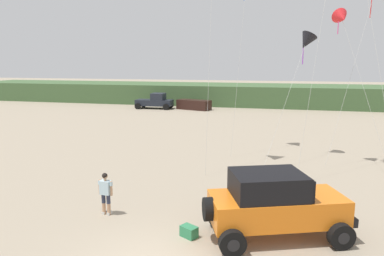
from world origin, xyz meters
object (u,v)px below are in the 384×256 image
at_px(kite_black_sled, 306,42).
at_px(kite_blue_swept, 342,18).
at_px(distant_sedan, 194,105).
at_px(jeep, 275,203).
at_px(person_watching, 106,191).
at_px(distant_pickup, 155,101).
at_px(cooler_box, 189,232).

height_order(kite_black_sled, kite_blue_swept, kite_blue_swept).
relative_size(distant_sedan, kite_black_sled, 0.54).
xyz_separation_m(jeep, kite_black_sled, (1.34, 11.63, 5.83)).
bearing_deg(kite_black_sled, jeep, -96.57).
xyz_separation_m(distant_sedan, kite_blue_swept, (13.60, -22.08, 7.56)).
bearing_deg(person_watching, distant_pickup, 106.47).
bearing_deg(jeep, distant_pickup, 116.26).
xyz_separation_m(distant_pickup, kite_blue_swept, (18.58, -21.75, 7.22)).
bearing_deg(kite_black_sled, person_watching, -124.11).
relative_size(distant_pickup, distant_sedan, 1.11).
bearing_deg(cooler_box, kite_black_sled, 100.77).
height_order(person_watching, kite_blue_swept, kite_blue_swept).
bearing_deg(jeep, person_watching, 177.25).
bearing_deg(cooler_box, person_watching, -166.49).
bearing_deg(distant_sedan, kite_black_sled, -41.78).
bearing_deg(person_watching, kite_black_sled, 55.89).
xyz_separation_m(cooler_box, kite_black_sled, (4.11, 12.33, 6.84)).
bearing_deg(distant_pickup, person_watching, -73.53).
relative_size(jeep, person_watching, 3.00).
xyz_separation_m(cooler_box, distant_sedan, (-7.82, 32.59, 0.41)).
height_order(cooler_box, kite_blue_swept, kite_blue_swept).
bearing_deg(kite_black_sled, kite_blue_swept, -47.58).
relative_size(person_watching, kite_black_sled, 0.22).
bearing_deg(kite_blue_swept, person_watching, -134.48).
bearing_deg(cooler_box, jeep, 43.34).
xyz_separation_m(distant_sedan, kite_black_sled, (11.94, -20.26, 6.43)).
relative_size(jeep, cooler_box, 8.92).
height_order(person_watching, kite_black_sled, kite_black_sled).
distance_m(person_watching, distant_sedan, 31.88).
xyz_separation_m(jeep, distant_pickup, (-15.57, 31.56, -0.26)).
bearing_deg(kite_black_sled, cooler_box, -108.44).
bearing_deg(distant_sedan, jeep, -53.90).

